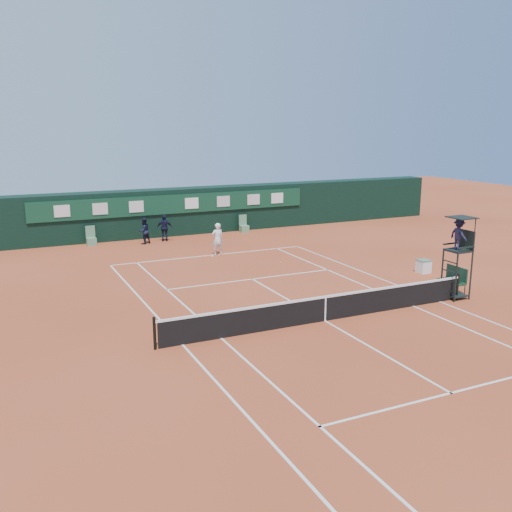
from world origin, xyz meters
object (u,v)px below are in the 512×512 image
at_px(umpire_chair, 459,240).
at_px(player, 217,239).
at_px(cooler, 423,266).
at_px(player_bench, 454,278).
at_px(tennis_net, 325,308).

xyz_separation_m(umpire_chair, player, (-6.00, 11.69, -1.56)).
xyz_separation_m(umpire_chair, cooler, (1.68, 3.83, -2.13)).
xyz_separation_m(umpire_chair, player_bench, (0.67, 0.77, -1.86)).
xyz_separation_m(tennis_net, umpire_chair, (6.40, 0.12, 1.95)).
xyz_separation_m(player_bench, player, (-6.67, 10.93, 0.30)).
height_order(umpire_chair, player, umpire_chair).
height_order(tennis_net, umpire_chair, umpire_chair).
height_order(player_bench, cooler, player_bench).
xyz_separation_m(tennis_net, player_bench, (7.06, 0.89, 0.09)).
bearing_deg(player, player_bench, 121.45).
relative_size(tennis_net, cooler, 20.00).
bearing_deg(cooler, player, 134.32).
distance_m(umpire_chair, player, 13.24).
xyz_separation_m(tennis_net, player, (0.39, 11.82, 0.39)).
bearing_deg(umpire_chair, player, 117.17).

